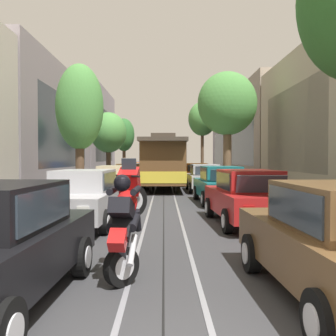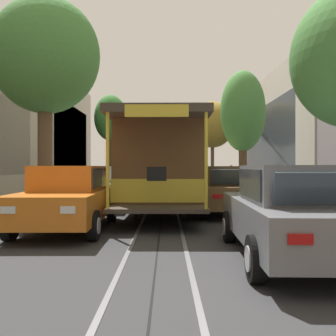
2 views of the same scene
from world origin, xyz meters
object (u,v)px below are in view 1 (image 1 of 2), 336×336
at_px(parked_car_blue_far_left, 143,168).
at_px(parked_car_red_second_right, 248,197).
at_px(parked_car_orange_sixth_left, 141,170).
at_px(street_tree_kerb_left_mid, 108,133).
at_px(street_tree_kerb_right_second, 227,105).
at_px(cable_car_trolley, 164,163).
at_px(parked_car_silver_second_left, 84,197).
at_px(street_tree_kerb_right_mid, 202,119).
at_px(parked_car_silver_fourth_right, 204,178).
at_px(parked_car_teal_mid_right, 220,185).
at_px(motorcycle_with_rider, 126,216).
at_px(street_tree_kerb_left_second, 80,108).
at_px(parked_car_brown_fourth_left, 130,176).
at_px(parked_car_orange_fifth_right, 195,174).
at_px(parked_car_beige_mid_left, 115,183).
at_px(street_tree_kerb_left_fourth, 124,135).
at_px(parked_car_grey_fifth_left, 135,173).

xyz_separation_m(parked_car_blue_far_left, parked_car_red_second_right, (4.84, -31.64, 0.00)).
relative_size(parked_car_orange_sixth_left, street_tree_kerb_left_mid, 0.82).
bearing_deg(street_tree_kerb_right_second, cable_car_trolley, -171.68).
xyz_separation_m(parked_car_silver_second_left, street_tree_kerb_right_mid, (6.17, 27.18, 5.06)).
height_order(parked_car_silver_fourth_right, cable_car_trolley, cable_car_trolley).
bearing_deg(parked_car_teal_mid_right, parked_car_silver_second_left, -131.93).
bearing_deg(motorcycle_with_rider, street_tree_kerb_left_second, 105.75).
relative_size(parked_car_brown_fourth_left, parked_car_teal_mid_right, 0.99).
relative_size(parked_car_orange_sixth_left, parked_car_red_second_right, 0.99).
relative_size(parked_car_brown_fourth_left, street_tree_kerb_left_mid, 0.82).
xyz_separation_m(parked_car_red_second_right, street_tree_kerb_left_second, (-6.39, 6.95, 3.46)).
bearing_deg(parked_car_orange_sixth_left, street_tree_kerb_right_mid, 12.37).
bearing_deg(parked_car_blue_far_left, street_tree_kerb_right_mid, -35.69).
xyz_separation_m(parked_car_brown_fourth_left, parked_car_silver_fourth_right, (4.51, -2.06, 0.00)).
relative_size(parked_car_teal_mid_right, street_tree_kerb_left_mid, 0.82).
relative_size(parked_car_orange_fifth_right, street_tree_kerb_right_mid, 0.57).
distance_m(parked_car_orange_sixth_left, parked_car_red_second_right, 26.21).
xyz_separation_m(cable_car_trolley, motorcycle_with_rider, (-0.59, -17.08, -0.66)).
relative_size(parked_car_silver_second_left, street_tree_kerb_right_mid, 0.58).
xyz_separation_m(parked_car_blue_far_left, parked_car_teal_mid_right, (4.83, -26.43, 0.00)).
height_order(parked_car_beige_mid_left, street_tree_kerb_left_fourth, street_tree_kerb_left_fourth).
bearing_deg(parked_car_silver_fourth_right, parked_car_brown_fourth_left, 155.43).
distance_m(parked_car_grey_fifth_left, parked_car_blue_far_left, 12.68).
bearing_deg(parked_car_teal_mid_right, parked_car_beige_mid_left, 163.41).
relative_size(parked_car_silver_second_left, street_tree_kerb_left_second, 0.69).
bearing_deg(parked_car_blue_far_left, parked_car_teal_mid_right, -79.65).
distance_m(parked_car_beige_mid_left, parked_car_orange_fifth_right, 10.48).
distance_m(parked_car_orange_fifth_right, street_tree_kerb_left_fourth, 15.37).
height_order(parked_car_red_second_right, street_tree_kerb_left_second, street_tree_kerb_left_second).
bearing_deg(parked_car_red_second_right, parked_car_silver_fourth_right, 90.42).
height_order(street_tree_kerb_left_second, motorcycle_with_rider, street_tree_kerb_left_second).
relative_size(parked_car_beige_mid_left, parked_car_orange_sixth_left, 1.00).
bearing_deg(street_tree_kerb_right_mid, parked_car_brown_fourth_left, -113.11).
distance_m(street_tree_kerb_left_fourth, motorcycle_with_rider, 34.84).
height_order(parked_car_blue_far_left, street_tree_kerb_right_mid, street_tree_kerb_right_mid).
bearing_deg(street_tree_kerb_right_mid, parked_car_blue_far_left, 144.31).
distance_m(cable_car_trolley, motorcycle_with_rider, 17.10).
xyz_separation_m(parked_car_orange_sixth_left, parked_car_silver_fourth_right, (4.59, -14.85, 0.00)).
distance_m(parked_car_red_second_right, street_tree_kerb_left_mid, 18.93).
bearing_deg(parked_car_orange_fifth_right, parked_car_beige_mid_left, -115.52).
relative_size(parked_car_orange_fifth_right, street_tree_kerb_left_second, 0.69).
bearing_deg(parked_car_silver_second_left, parked_car_red_second_right, 0.59).
distance_m(parked_car_silver_fourth_right, street_tree_kerb_left_second, 8.23).
bearing_deg(parked_car_red_second_right, parked_car_teal_mid_right, 90.10).
bearing_deg(parked_car_orange_fifth_right, street_tree_kerb_right_second, -63.18).
bearing_deg(street_tree_kerb_right_second, parked_car_blue_far_left, 108.57).
xyz_separation_m(parked_car_orange_sixth_left, street_tree_kerb_left_fourth, (-2.02, 3.73, 3.60)).
xyz_separation_m(parked_car_silver_fourth_right, street_tree_kerb_left_second, (-6.31, -4.00, 3.46)).
distance_m(parked_car_silver_second_left, street_tree_kerb_left_mid, 17.89).
height_order(parked_car_silver_second_left, parked_car_orange_sixth_left, same).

